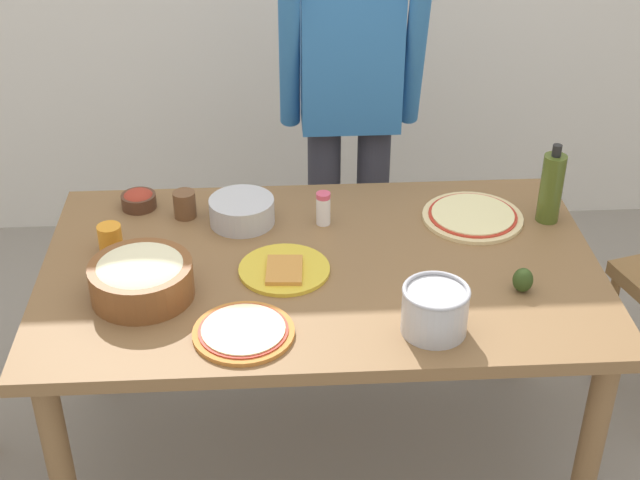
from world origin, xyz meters
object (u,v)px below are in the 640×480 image
(cup_orange, at_px, (110,239))
(cup_small_brown, at_px, (185,204))
(steel_pot, at_px, (435,309))
(small_sauce_bowl, at_px, (139,199))
(dining_table, at_px, (321,290))
(olive_oil_bottle, at_px, (551,187))
(mixing_bowl_steel, at_px, (242,211))
(salt_shaker, at_px, (323,208))
(person_cook, at_px, (350,101))
(pizza_cooked_on_tray, at_px, (244,332))
(pizza_raw_on_board, at_px, (473,216))
(popcorn_bowl, at_px, (141,277))
(avocado, at_px, (523,280))
(plate_with_slice, at_px, (284,270))

(cup_orange, relative_size, cup_small_brown, 1.00)
(steel_pot, relative_size, cup_small_brown, 2.04)
(small_sauce_bowl, bearing_deg, dining_table, -33.02)
(small_sauce_bowl, bearing_deg, olive_oil_bottle, -6.82)
(mixing_bowl_steel, xyz_separation_m, salt_shaker, (0.25, -0.02, 0.01))
(salt_shaker, bearing_deg, olive_oil_bottle, -1.44)
(person_cook, relative_size, mixing_bowl_steel, 8.10)
(steel_pot, bearing_deg, pizza_cooked_on_tray, 178.82)
(pizza_raw_on_board, bearing_deg, small_sauce_bowl, 172.64)
(popcorn_bowl, relative_size, olive_oil_bottle, 1.09)
(popcorn_bowl, xyz_separation_m, cup_orange, (-0.12, 0.23, -0.02))
(pizza_raw_on_board, distance_m, cup_orange, 1.10)
(pizza_cooked_on_tray, distance_m, steel_pot, 0.49)
(pizza_cooked_on_tray, xyz_separation_m, avocado, (0.76, 0.15, 0.03))
(pizza_cooked_on_tray, bearing_deg, salt_shaker, 66.41)
(cup_small_brown, bearing_deg, steel_pot, -42.64)
(pizza_raw_on_board, xyz_separation_m, avocado, (0.06, -0.39, 0.03))
(cup_small_brown, bearing_deg, avocado, -25.91)
(plate_with_slice, relative_size, popcorn_bowl, 0.93)
(mixing_bowl_steel, height_order, avocado, mixing_bowl_steel)
(pizza_cooked_on_tray, relative_size, plate_with_slice, 1.01)
(small_sauce_bowl, distance_m, salt_shaker, 0.59)
(mixing_bowl_steel, bearing_deg, small_sauce_bowl, 160.91)
(cup_small_brown, bearing_deg, pizza_cooked_on_tray, -72.85)
(popcorn_bowl, distance_m, cup_orange, 0.26)
(small_sauce_bowl, bearing_deg, pizza_raw_on_board, -7.36)
(mixing_bowl_steel, bearing_deg, pizza_raw_on_board, -1.70)
(pizza_cooked_on_tray, xyz_separation_m, small_sauce_bowl, (-0.34, 0.68, 0.02))
(cup_orange, distance_m, cup_small_brown, 0.28)
(pizza_raw_on_board, bearing_deg, popcorn_bowl, -160.01)
(pizza_raw_on_board, relative_size, olive_oil_bottle, 1.22)
(avocado, bearing_deg, dining_table, 163.10)
(small_sauce_bowl, xyz_separation_m, olive_oil_bottle, (1.27, -0.15, 0.08))
(dining_table, bearing_deg, olive_oil_bottle, 16.37)
(pizza_cooked_on_tray, bearing_deg, dining_table, 55.58)
(cup_orange, bearing_deg, person_cook, 40.72)
(popcorn_bowl, relative_size, mixing_bowl_steel, 1.40)
(pizza_raw_on_board, bearing_deg, pizza_cooked_on_tray, -142.24)
(small_sauce_bowl, bearing_deg, cup_orange, -101.43)
(dining_table, bearing_deg, steel_pot, -50.44)
(olive_oil_bottle, bearing_deg, cup_small_brown, 175.61)
(small_sauce_bowl, xyz_separation_m, salt_shaker, (0.58, -0.13, 0.02))
(small_sauce_bowl, bearing_deg, person_cook, 29.23)
(small_sauce_bowl, distance_m, steel_pot, 1.08)
(steel_pot, bearing_deg, salt_shaker, 114.26)
(pizza_raw_on_board, height_order, cup_small_brown, cup_small_brown)
(dining_table, height_order, olive_oil_bottle, olive_oil_bottle)
(cup_orange, bearing_deg, cup_small_brown, 43.28)
(pizza_cooked_on_tray, distance_m, olive_oil_bottle, 1.08)
(dining_table, bearing_deg, cup_small_brown, 143.94)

